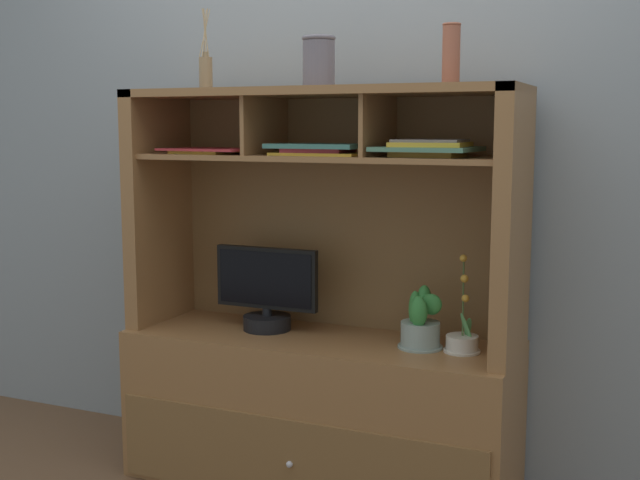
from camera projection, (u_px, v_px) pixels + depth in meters
name	position (u px, v px, depth m)	size (l,w,h in m)	color
back_wall	(349.00, 118.00, 3.20)	(6.00, 0.02, 2.80)	gray
media_console	(321.00, 368.00, 3.08)	(1.47, 0.54, 1.50)	olive
tv_monitor	(267.00, 295.00, 3.14)	(0.42, 0.19, 0.32)	black
potted_orchid	(462.00, 340.00, 2.84)	(0.13, 0.13, 0.35)	beige
potted_fern	(421.00, 324.00, 2.89)	(0.16, 0.16, 0.22)	#8C9E96
magazine_stack_left	(212.00, 151.00, 3.10)	(0.39, 0.29, 0.02)	gold
magazine_stack_centre	(429.00, 148.00, 2.76)	(0.35, 0.30, 0.06)	gold
magazine_stack_right	(318.00, 149.00, 2.91)	(0.35, 0.22, 0.04)	gold
diffuser_bottle	(206.00, 72.00, 3.11)	(0.05, 0.05, 0.31)	#876E4D
ceramic_vase	(451.00, 54.00, 2.74)	(0.06, 0.06, 0.21)	brown
accent_vase	(319.00, 62.00, 2.91)	(0.12, 0.12, 0.18)	#615B65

